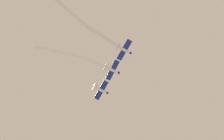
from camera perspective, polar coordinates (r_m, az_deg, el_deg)
airplane_lead at (r=89.11m, az=2.10°, el=3.51°), size 6.28×4.68×1.58m
smoke_trail_lead at (r=87.94m, az=-6.16°, el=9.28°), size 7.54×26.61×2.51m
airplane_left_wing at (r=91.35m, az=0.06°, el=0.02°), size 6.25×4.65×1.58m
smoke_trail_left_wing at (r=90.43m, az=-7.05°, el=2.52°), size 4.38×19.99×1.39m
airplane_right_wing at (r=93.47m, az=-1.89°, el=-3.44°), size 6.26×4.66×1.58m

